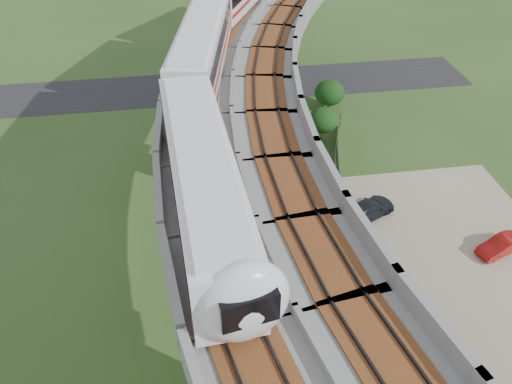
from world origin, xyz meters
TOP-DOWN VIEW (x-y plane):
  - ground at (0.00, 0.00)m, footprint 160.00×160.00m
  - dirt_lot at (14.00, -2.00)m, footprint 18.00×26.00m
  - asphalt_road at (0.00, 30.00)m, footprint 60.00×8.00m
  - viaduct at (3.84, 0.00)m, footprint 19.58×73.98m
  - metro_train at (2.97, 17.50)m, footprint 21.63×58.56m
  - fence at (9.75, 0.00)m, footprint 3.87×38.73m
  - tree_0 at (12.06, 23.02)m, footprint 3.08×3.08m
  - tree_1 at (9.72, 16.84)m, footprint 2.74×2.74m
  - tree_2 at (6.87, 11.20)m, footprint 2.57×2.57m
  - tree_3 at (6.71, 8.34)m, footprint 2.28×2.28m
  - tree_4 at (6.80, 2.79)m, footprint 2.98×2.98m
  - tree_5 at (6.50, -4.71)m, footprint 2.42×2.42m
  - tree_6 at (7.57, -8.50)m, footprint 3.03×3.03m
  - car_white at (8.91, -5.43)m, footprint 1.95×3.79m
  - car_red at (18.79, 0.60)m, footprint 4.01×2.45m
  - car_dark at (10.64, 5.82)m, footprint 5.09×3.83m

SIDE VIEW (x-z plane):
  - ground at x=0.00m, z-range 0.00..0.00m
  - asphalt_road at x=0.00m, z-range 0.00..0.03m
  - dirt_lot at x=14.00m, z-range 0.00..0.04m
  - car_white at x=8.91m, z-range 0.04..1.28m
  - car_red at x=18.79m, z-range 0.04..1.29m
  - car_dark at x=10.64m, z-range 0.04..1.41m
  - fence at x=9.75m, z-range 0.00..1.50m
  - tree_3 at x=6.71m, z-range 0.37..3.06m
  - tree_0 at x=12.06m, z-range 0.30..3.51m
  - tree_5 at x=6.50m, z-range 0.45..3.43m
  - tree_6 at x=7.57m, z-range 0.43..3.87m
  - tree_4 at x=6.80m, z-range 0.55..4.18m
  - tree_1 at x=9.72m, z-range 0.61..4.16m
  - tree_2 at x=6.87m, z-range 0.71..4.32m
  - viaduct at x=3.84m, z-range 3.35..14.75m
  - metro_train at x=2.97m, z-range 10.49..14.13m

